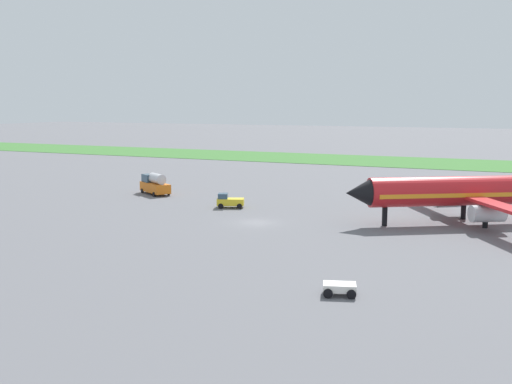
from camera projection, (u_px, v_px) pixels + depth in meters
ground_plane at (256, 223)px, 72.35m from camera, size 600.00×600.00×0.00m
grass_taxiway_strip at (399, 162)px, 147.00m from camera, size 360.00×28.00×0.08m
airplane_midfield_jet at (467, 191)px, 71.29m from camera, size 26.51×26.49×10.58m
fuel_truck_near_gate at (155, 184)px, 94.86m from camera, size 6.77×5.51×3.29m
baggage_cart_midfield at (340, 288)px, 44.92m from camera, size 2.80×2.38×0.90m
pushback_tug_by_runway at (229, 201)px, 82.63m from camera, size 4.02×3.13×1.95m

